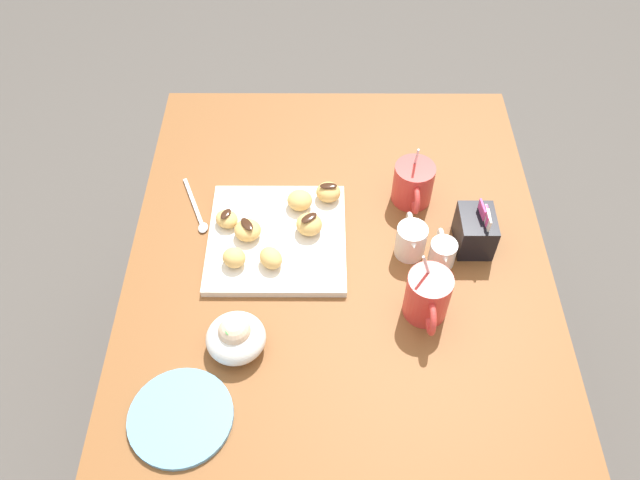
# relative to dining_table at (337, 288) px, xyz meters

# --- Properties ---
(ground_plane) EXTENTS (8.00, 8.00, 0.00)m
(ground_plane) POSITION_rel_dining_table_xyz_m (0.00, 0.00, -0.61)
(ground_plane) COLOR #514C47
(dining_table) EXTENTS (0.99, 0.83, 0.74)m
(dining_table) POSITION_rel_dining_table_xyz_m (0.00, 0.00, 0.00)
(dining_table) COLOR brown
(dining_table) RESTS_ON ground_plane
(pastry_plate_square) EXTENTS (0.28, 0.28, 0.02)m
(pastry_plate_square) POSITION_rel_dining_table_xyz_m (-0.02, -0.12, 0.14)
(pastry_plate_square) COLOR silver
(pastry_plate_square) RESTS_ON dining_table
(coffee_mug_red_left) EXTENTS (0.12, 0.08, 0.14)m
(coffee_mug_red_left) POSITION_rel_dining_table_xyz_m (-0.14, 0.16, 0.19)
(coffee_mug_red_left) COLOR red
(coffee_mug_red_left) RESTS_ON dining_table
(coffee_mug_red_right) EXTENTS (0.12, 0.08, 0.15)m
(coffee_mug_red_right) POSITION_rel_dining_table_xyz_m (0.14, 0.16, 0.19)
(coffee_mug_red_right) COLOR red
(coffee_mug_red_right) RESTS_ON dining_table
(cream_pitcher_white) EXTENTS (0.10, 0.06, 0.07)m
(cream_pitcher_white) POSITION_rel_dining_table_xyz_m (0.00, 0.14, 0.18)
(cream_pitcher_white) COLOR silver
(cream_pitcher_white) RESTS_ON dining_table
(sugar_caddy) EXTENTS (0.09, 0.07, 0.11)m
(sugar_caddy) POSITION_rel_dining_table_xyz_m (-0.02, 0.27, 0.18)
(sugar_caddy) COLOR black
(sugar_caddy) RESTS_ON dining_table
(ice_cream_bowl) EXTENTS (0.11, 0.11, 0.08)m
(ice_cream_bowl) POSITION_rel_dining_table_xyz_m (0.22, -0.18, 0.17)
(ice_cream_bowl) COLOR silver
(ice_cream_bowl) RESTS_ON dining_table
(chocolate_sauce_pitcher) EXTENTS (0.09, 0.05, 0.06)m
(chocolate_sauce_pitcher) POSITION_rel_dining_table_xyz_m (0.03, 0.20, 0.17)
(chocolate_sauce_pitcher) COLOR silver
(chocolate_sauce_pitcher) RESTS_ON dining_table
(saucer_sky_left) EXTENTS (0.17, 0.17, 0.01)m
(saucer_sky_left) POSITION_rel_dining_table_xyz_m (0.35, -0.27, 0.14)
(saucer_sky_left) COLOR #66A8DB
(saucer_sky_left) RESTS_ON dining_table
(loose_spoon_near_saucer) EXTENTS (0.15, 0.07, 0.01)m
(loose_spoon_near_saucer) POSITION_rel_dining_table_xyz_m (-0.10, -0.30, 0.14)
(loose_spoon_near_saucer) COLOR silver
(loose_spoon_near_saucer) RESTS_ON dining_table
(beignet_0) EXTENTS (0.07, 0.07, 0.03)m
(beignet_0) POSITION_rel_dining_table_xyz_m (-0.02, -0.18, 0.17)
(beignet_0) COLOR #E5B260
(beignet_0) RESTS_ON pastry_plate_square
(chocolate_drizzle_0) EXTENTS (0.04, 0.04, 0.00)m
(chocolate_drizzle_0) POSITION_rel_dining_table_xyz_m (-0.02, -0.18, 0.19)
(chocolate_drizzle_0) COLOR #381E11
(chocolate_drizzle_0) RESTS_ON beignet_0
(beignet_1) EXTENTS (0.06, 0.06, 0.04)m
(beignet_1) POSITION_rel_dining_table_xyz_m (0.05, -0.20, 0.17)
(beignet_1) COLOR #E5B260
(beignet_1) RESTS_ON pastry_plate_square
(beignet_2) EXTENTS (0.07, 0.07, 0.04)m
(beignet_2) POSITION_rel_dining_table_xyz_m (-0.04, -0.06, 0.17)
(beignet_2) COLOR #E5B260
(beignet_2) RESTS_ON pastry_plate_square
(chocolate_drizzle_2) EXTENTS (0.04, 0.04, 0.00)m
(chocolate_drizzle_2) POSITION_rel_dining_table_xyz_m (-0.04, -0.06, 0.19)
(chocolate_drizzle_2) COLOR #381E11
(chocolate_drizzle_2) RESTS_ON beignet_2
(beignet_3) EXTENTS (0.07, 0.07, 0.04)m
(beignet_3) POSITION_rel_dining_table_xyz_m (-0.10, -0.08, 0.17)
(beignet_3) COLOR #E5B260
(beignet_3) RESTS_ON pastry_plate_square
(beignet_4) EXTENTS (0.07, 0.06, 0.03)m
(beignet_4) POSITION_rel_dining_table_xyz_m (0.05, -0.13, 0.17)
(beignet_4) COLOR #E5B260
(beignet_4) RESTS_ON pastry_plate_square
(beignet_5) EXTENTS (0.07, 0.07, 0.04)m
(beignet_5) POSITION_rel_dining_table_xyz_m (-0.13, -0.02, 0.17)
(beignet_5) COLOR #E5B260
(beignet_5) RESTS_ON pastry_plate_square
(chocolate_drizzle_5) EXTENTS (0.02, 0.04, 0.00)m
(chocolate_drizzle_5) POSITION_rel_dining_table_xyz_m (-0.13, -0.02, 0.19)
(chocolate_drizzle_5) COLOR #381E11
(chocolate_drizzle_5) RESTS_ON beignet_5
(beignet_6) EXTENTS (0.06, 0.06, 0.03)m
(beignet_6) POSITION_rel_dining_table_xyz_m (-0.06, -0.23, 0.17)
(beignet_6) COLOR #E5B260
(beignet_6) RESTS_ON pastry_plate_square
(chocolate_drizzle_6) EXTENTS (0.03, 0.03, 0.00)m
(chocolate_drizzle_6) POSITION_rel_dining_table_xyz_m (-0.06, -0.23, 0.18)
(chocolate_drizzle_6) COLOR #381E11
(chocolate_drizzle_6) RESTS_ON beignet_6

